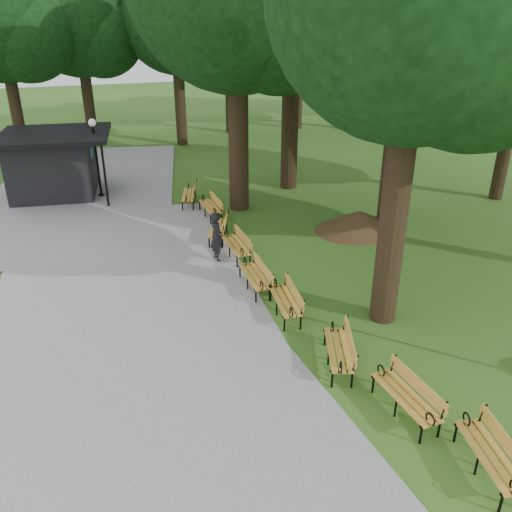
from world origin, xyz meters
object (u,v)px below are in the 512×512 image
object	(u,v)px
bench_0	(490,455)
bench_4	(255,276)
bench_1	(406,397)
bench_5	(236,245)
bench_8	(189,195)
dirt_mound	(359,221)
bench_7	(210,207)
bench_2	(338,350)
kiosk	(52,165)
lawn_tree_1	(404,34)
bench_3	(285,300)
person	(217,237)
lamp_post	(95,142)
bench_6	(218,228)

from	to	relation	value
bench_0	bench_4	bearing A→B (deg)	-156.19
bench_1	bench_5	size ratio (longest dim) A/B	1.00
bench_4	bench_8	xyz separation A→B (m)	(-0.45, 7.99, 0.00)
dirt_mound	bench_7	xyz separation A→B (m)	(-5.02, 2.99, 0.05)
dirt_mound	bench_1	distance (m)	10.06
bench_2	bench_8	xyz separation A→B (m)	(-1.23, 12.14, 0.00)
kiosk	bench_2	size ratio (longest dim) A/B	2.37
dirt_mound	bench_7	distance (m)	5.84
bench_0	bench_8	xyz separation A→B (m)	(-2.44, 15.92, 0.00)
kiosk	bench_7	xyz separation A→B (m)	(5.95, -4.65, -0.97)
dirt_mound	bench_1	bearing A→B (deg)	-111.68
bench_1	lawn_tree_1	world-z (taller)	lawn_tree_1
bench_3	bench_8	bearing A→B (deg)	-170.15
lawn_tree_1	person	bearing A→B (deg)	-172.99
kiosk	lamp_post	size ratio (longest dim) A/B	1.32
kiosk	dirt_mound	xyz separation A→B (m)	(10.97, -7.64, -1.02)
person	bench_8	world-z (taller)	person
bench_7	lawn_tree_1	size ratio (longest dim) A/B	0.19
bench_2	bench_3	distance (m)	2.57
bench_5	bench_7	xyz separation A→B (m)	(0.02, 3.91, 0.00)
bench_2	bench_7	bearing A→B (deg)	-157.80
dirt_mound	bench_0	distance (m)	11.61
lamp_post	dirt_mound	world-z (taller)	lamp_post
bench_3	bench_6	size ratio (longest dim) A/B	1.00
bench_1	lawn_tree_1	distance (m)	12.20
bench_7	kiosk	bearing A→B (deg)	-131.07
bench_2	bench_3	xyz separation A→B (m)	(-0.41, 2.54, 0.00)
kiosk	bench_4	size ratio (longest dim) A/B	2.37
bench_6	bench_5	bearing A→B (deg)	27.53
bench_8	bench_5	bearing A→B (deg)	19.49
person	bench_8	bearing A→B (deg)	-9.50
dirt_mound	bench_7	world-z (taller)	bench_7
kiosk	bench_0	bearing A→B (deg)	-61.07
dirt_mound	bench_5	distance (m)	5.12
bench_2	bench_6	size ratio (longest dim) A/B	1.00
person	bench_5	size ratio (longest dim) A/B	0.89
bench_2	bench_5	size ratio (longest dim) A/B	1.00
person	kiosk	distance (m)	10.10
bench_1	dirt_mound	bearing A→B (deg)	153.01
bench_0	bench_5	bearing A→B (deg)	-159.62
bench_2	bench_6	distance (m)	8.20
bench_0	bench_4	size ratio (longest dim) A/B	1.00
kiosk	bench_2	xyz separation A→B (m)	(6.64, -15.05, -0.97)
bench_2	bench_3	size ratio (longest dim) A/B	1.00
bench_3	bench_8	distance (m)	9.63
lamp_post	bench_3	bearing A→B (deg)	-69.80
kiosk	bench_8	size ratio (longest dim) A/B	2.37
person	lamp_post	size ratio (longest dim) A/B	0.50
bench_4	bench_5	size ratio (longest dim) A/B	1.00
bench_1	bench_5	world-z (taller)	same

